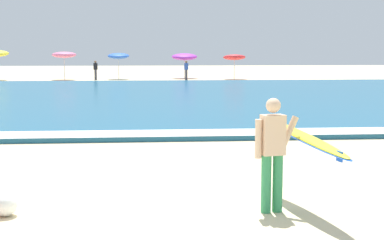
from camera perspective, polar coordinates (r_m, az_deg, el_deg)
ground_plane at (r=8.96m, az=-7.96°, el=-8.66°), size 160.00×160.00×0.00m
sea at (r=28.80m, az=-5.72°, el=2.42°), size 120.00×28.00×0.14m
surf_foam at (r=15.48m, az=-6.58°, el=-1.38°), size 120.00×1.30×0.01m
surfer_with_board at (r=8.49m, az=9.79°, el=-2.41°), size 1.19×2.67×1.73m
beach_umbrella_1 at (r=47.51m, az=-12.95°, el=6.51°), size 1.99×1.99×2.31m
beach_umbrella_2 at (r=47.62m, az=-7.53°, el=6.51°), size 1.81×1.85×2.26m
beach_umbrella_3 at (r=48.60m, az=-0.78°, el=6.48°), size 2.22×2.26×2.23m
beach_umbrella_4 at (r=47.14m, az=4.35°, el=6.41°), size 1.89×1.92×2.15m
beachgoer_near_row_left at (r=46.66m, az=-9.83°, el=5.10°), size 0.32×0.20×1.58m
beachgoer_near_row_mid at (r=45.73m, az=-0.59°, el=5.17°), size 0.32×0.20×1.58m
beach_ball at (r=8.72m, az=-18.53°, el=-8.18°), size 0.36×0.36×0.36m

